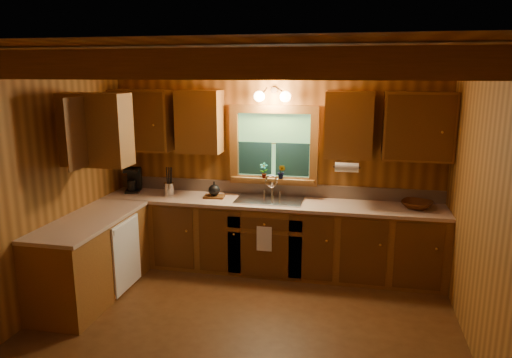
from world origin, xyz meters
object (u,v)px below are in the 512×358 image
at_px(sink, 269,204).
at_px(cutting_board, 214,197).
at_px(wicker_basket, 417,205).
at_px(coffee_maker, 133,180).

bearing_deg(sink, cutting_board, 179.87).
relative_size(sink, wicker_basket, 2.34).
height_order(sink, coffee_maker, coffee_maker).
xyz_separation_m(sink, coffee_maker, (-1.85, 0.08, 0.20)).
bearing_deg(wicker_basket, sink, -179.33).
height_order(coffee_maker, wicker_basket, coffee_maker).
bearing_deg(cutting_board, coffee_maker, 170.74).
relative_size(coffee_maker, cutting_board, 1.24).
relative_size(sink, coffee_maker, 2.59).
height_order(sink, wicker_basket, sink).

